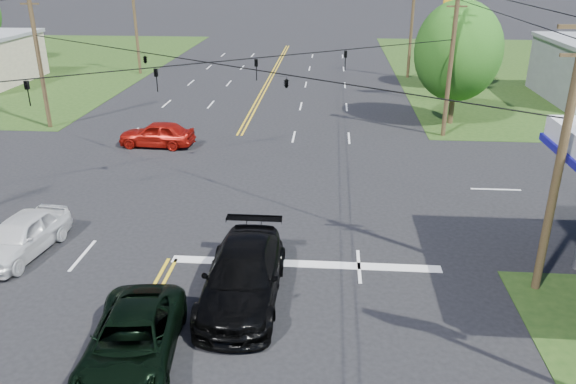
# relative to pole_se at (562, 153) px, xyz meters

# --- Properties ---
(ground) EXTENTS (280.00, 280.00, 0.00)m
(ground) POSITION_rel_pole_se_xyz_m (-13.00, 9.00, -4.92)
(ground) COLOR black
(ground) RESTS_ON ground
(stop_bar) EXTENTS (10.00, 0.50, 0.02)m
(stop_bar) POSITION_rel_pole_se_xyz_m (-8.00, 1.00, -4.92)
(stop_bar) COLOR silver
(stop_bar) RESTS_ON ground
(pole_se) EXTENTS (1.60, 0.28, 9.50)m
(pole_se) POSITION_rel_pole_se_xyz_m (0.00, 0.00, 0.00)
(pole_se) COLOR #3E2C1A
(pole_se) RESTS_ON ground
(pole_nw) EXTENTS (1.60, 0.28, 9.50)m
(pole_nw) POSITION_rel_pole_se_xyz_m (-26.00, 18.00, 0.00)
(pole_nw) COLOR #3E2C1A
(pole_nw) RESTS_ON ground
(pole_ne) EXTENTS (1.60, 0.28, 9.50)m
(pole_ne) POSITION_rel_pole_se_xyz_m (0.00, 18.00, 0.00)
(pole_ne) COLOR #3E2C1A
(pole_ne) RESTS_ON ground
(pole_left_far) EXTENTS (1.60, 0.28, 10.00)m
(pole_left_far) POSITION_rel_pole_se_xyz_m (-26.00, 37.00, 0.25)
(pole_left_far) COLOR #3E2C1A
(pole_left_far) RESTS_ON ground
(pole_right_far) EXTENTS (1.60, 0.28, 10.00)m
(pole_right_far) POSITION_rel_pole_se_xyz_m (0.00, 37.00, 0.25)
(pole_right_far) COLOR #3E2C1A
(pole_right_far) RESTS_ON ground
(span_wire_signals) EXTENTS (26.00, 18.00, 1.13)m
(span_wire_signals) POSITION_rel_pole_se_xyz_m (-13.00, 9.00, 1.08)
(span_wire_signals) COLOR black
(span_wire_signals) RESTS_ON ground
(power_lines) EXTENTS (26.04, 100.00, 0.64)m
(power_lines) POSITION_rel_pole_se_xyz_m (-13.00, 7.00, 3.68)
(power_lines) COLOR black
(power_lines) RESTS_ON ground
(tree_right_a) EXTENTS (5.70, 5.70, 8.18)m
(tree_right_a) POSITION_rel_pole_se_xyz_m (1.00, 21.00, -0.05)
(tree_right_a) COLOR #3E2C1A
(tree_right_a) RESTS_ON ground
(tree_right_b) EXTENTS (4.94, 4.94, 7.09)m
(tree_right_b) POSITION_rel_pole_se_xyz_m (3.50, 33.00, -0.70)
(tree_right_b) COLOR #3E2C1A
(tree_right_b) RESTS_ON ground
(pickup_dkgreen) EXTENTS (2.94, 5.42, 1.44)m
(pickup_dkgreen) POSITION_rel_pole_se_xyz_m (-12.50, -4.82, -4.19)
(pickup_dkgreen) COLOR black
(pickup_dkgreen) RESTS_ON ground
(suv_black) EXTENTS (2.48, 6.07, 1.76)m
(suv_black) POSITION_rel_pole_se_xyz_m (-9.92, -1.41, -4.04)
(suv_black) COLOR black
(suv_black) RESTS_ON ground
(pickup_white) EXTENTS (2.41, 4.74, 1.55)m
(pickup_white) POSITION_rel_pole_se_xyz_m (-18.80, 1.00, -4.14)
(pickup_white) COLOR silver
(pickup_white) RESTS_ON ground
(sedan_red) EXTENTS (4.56, 2.04, 1.52)m
(sedan_red) POSITION_rel_pole_se_xyz_m (-17.57, 14.50, -4.15)
(sedan_red) COLOR #9F130B
(sedan_red) RESTS_ON ground
(polesign_ne) EXTENTS (2.21, 0.35, 8.01)m
(polesign_ne) POSITION_rel_pole_se_xyz_m (1.92, 27.00, 1.32)
(polesign_ne) COLOR #A5A5AA
(polesign_ne) RESTS_ON ground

